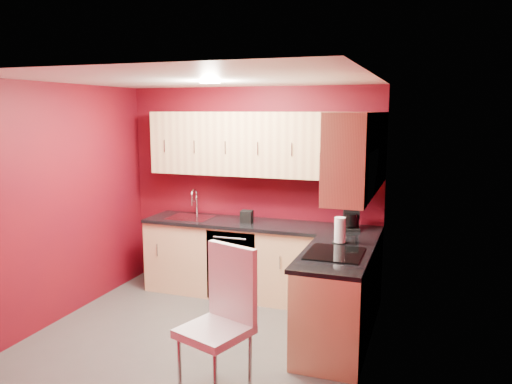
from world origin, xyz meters
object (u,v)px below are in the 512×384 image
Objects in this scene: sink at (191,215)px; napkin_holder at (247,217)px; paper_towel at (340,230)px; dining_chair at (214,323)px; microwave at (350,174)px; coffee_maker at (352,217)px.

napkin_holder is (0.76, -0.05, 0.04)m from sink.
paper_towel is 0.22× the size of dining_chair.
microwave is at bearing 71.26° from dining_chair.
coffee_maker is 1.13× the size of paper_towel.
paper_towel is (1.95, -0.60, 0.10)m from sink.
sink is 0.45× the size of dining_chair.
dining_chair is (-0.70, -1.49, -0.46)m from paper_towel.
sink is 2.46m from dining_chair.
coffee_maker is 2.26m from dining_chair.
paper_towel is (-0.14, 0.40, -0.62)m from microwave.
sink is at bearing 176.38° from napkin_holder.
sink is 3.62× the size of napkin_holder.
sink is 2.04m from paper_towel.
napkin_holder is at bearing 168.43° from coffee_maker.
paper_towel is at bearing 109.30° from microwave.
napkin_holder is 0.12× the size of dining_chair.
microwave is at bearing -97.01° from coffee_maker.
microwave is at bearing -70.70° from paper_towel.
paper_towel is 1.71m from dining_chair.
microwave is 1.46× the size of sink.
napkin_holder is at bearing 144.42° from microwave.
napkin_holder is (-1.22, -0.04, -0.08)m from coffee_maker.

